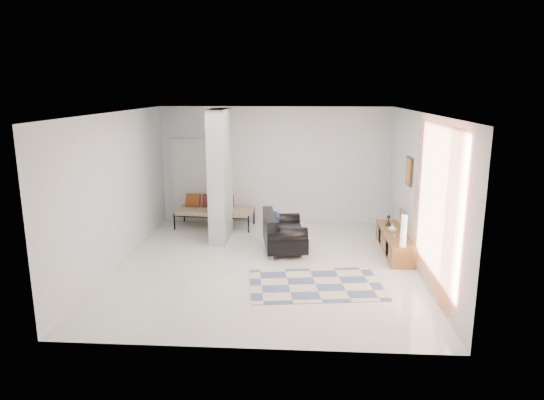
{
  "coord_description": "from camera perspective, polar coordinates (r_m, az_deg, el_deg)",
  "views": [
    {
      "loc": [
        0.66,
        -8.52,
        3.21
      ],
      "look_at": [
        0.07,
        0.6,
        1.1
      ],
      "focal_mm": 32.0,
      "sensor_mm": 36.0,
      "label": 1
    }
  ],
  "objects": [
    {
      "name": "wall_left",
      "position": [
        9.35,
        -17.78,
        1.2
      ],
      "size": [
        0.0,
        6.0,
        6.0
      ],
      "primitive_type": "plane",
      "rotation": [
        1.57,
        0.0,
        1.57
      ],
      "color": "silver",
      "rests_on": "ground"
    },
    {
      "name": "media_console",
      "position": [
        10.07,
        14.2,
        -4.8
      ],
      "size": [
        0.45,
        2.01,
        0.8
      ],
      "color": "brown",
      "rests_on": "floor"
    },
    {
      "name": "loveseat",
      "position": [
        9.83,
        1.15,
        -3.85
      ],
      "size": [
        0.98,
        1.46,
        0.76
      ],
      "rotation": [
        0.0,
        0.0,
        0.15
      ],
      "color": "silver",
      "rests_on": "floor"
    },
    {
      "name": "floor",
      "position": [
        9.13,
        -0.7,
        -7.61
      ],
      "size": [
        6.0,
        6.0,
        0.0
      ],
      "primitive_type": "plane",
      "color": "beige",
      "rests_on": "ground"
    },
    {
      "name": "area_rug",
      "position": [
        8.27,
        5.14,
        -9.87
      ],
      "size": [
        2.36,
        1.73,
        0.01
      ],
      "primitive_type": "cube",
      "rotation": [
        0.0,
        0.0,
        0.13
      ],
      "color": "beige",
      "rests_on": "floor"
    },
    {
      "name": "hallway_door",
      "position": [
        12.01,
        -9.68,
        2.29
      ],
      "size": [
        0.85,
        0.06,
        2.04
      ],
      "primitive_type": "cube",
      "color": "silver",
      "rests_on": "floor"
    },
    {
      "name": "vase",
      "position": [
        10.0,
        13.98,
        -3.22
      ],
      "size": [
        0.16,
        0.16,
        0.17
      ],
      "primitive_type": "imported",
      "rotation": [
        0.0,
        0.0,
        0.01
      ],
      "color": "white",
      "rests_on": "media_console"
    },
    {
      "name": "ceiling",
      "position": [
        8.56,
        -0.76,
        10.23
      ],
      "size": [
        6.0,
        6.0,
        0.0
      ],
      "primitive_type": "plane",
      "rotation": [
        3.14,
        0.0,
        0.0
      ],
      "color": "white",
      "rests_on": "wall_back"
    },
    {
      "name": "wall_art",
      "position": [
        9.77,
        15.83,
        3.3
      ],
      "size": [
        0.04,
        0.45,
        0.55
      ],
      "primitive_type": "cube",
      "color": "#38240F",
      "rests_on": "wall_right"
    },
    {
      "name": "bronze_figurine",
      "position": [
        10.45,
        13.54,
        -2.36
      ],
      "size": [
        0.13,
        0.13,
        0.22
      ],
      "primitive_type": null,
      "rotation": [
        0.0,
        0.0,
        -0.17
      ],
      "color": "black",
      "rests_on": "media_console"
    },
    {
      "name": "partition_column",
      "position": [
        10.43,
        -6.1,
        2.92
      ],
      "size": [
        0.35,
        1.2,
        2.8
      ],
      "primitive_type": "cube",
      "color": "#B2B8BA",
      "rests_on": "floor"
    },
    {
      "name": "curtain",
      "position": [
        7.84,
        18.44,
        -0.67
      ],
      "size": [
        0.0,
        2.55,
        2.55
      ],
      "primitive_type": "plane",
      "rotation": [
        1.57,
        0.0,
        1.57
      ],
      "color": "#FF8743",
      "rests_on": "wall_right"
    },
    {
      "name": "wall_right",
      "position": [
        8.96,
        17.09,
        0.74
      ],
      "size": [
        0.0,
        6.0,
        6.0
      ],
      "primitive_type": "plane",
      "rotation": [
        1.57,
        0.0,
        -1.57
      ],
      "color": "silver",
      "rests_on": "ground"
    },
    {
      "name": "cylinder_lamp",
      "position": [
        9.1,
        15.22,
        -3.54
      ],
      "size": [
        0.11,
        0.11,
        0.59
      ],
      "primitive_type": "cylinder",
      "color": "white",
      "rests_on": "media_console"
    },
    {
      "name": "daybed",
      "position": [
        11.54,
        -6.84,
        -1.13
      ],
      "size": [
        1.84,
        0.89,
        0.77
      ],
      "rotation": [
        0.0,
        0.0,
        -0.07
      ],
      "color": "black",
      "rests_on": "floor"
    },
    {
      "name": "wall_back",
      "position": [
        11.68,
        0.39,
        4.07
      ],
      "size": [
        6.0,
        0.0,
        6.0
      ],
      "primitive_type": "plane",
      "rotation": [
        1.57,
        0.0,
        0.0
      ],
      "color": "silver",
      "rests_on": "ground"
    },
    {
      "name": "wall_front",
      "position": [
        5.85,
        -2.98,
        -5.08
      ],
      "size": [
        6.0,
        0.0,
        6.0
      ],
      "primitive_type": "plane",
      "rotation": [
        -1.57,
        0.0,
        0.0
      ],
      "color": "silver",
      "rests_on": "ground"
    }
  ]
}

